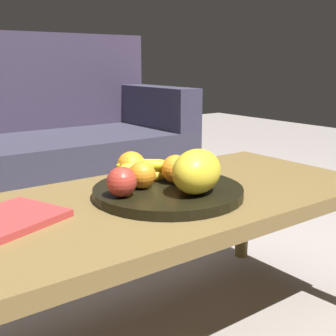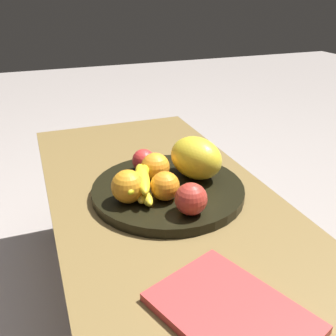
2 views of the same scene
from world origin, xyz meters
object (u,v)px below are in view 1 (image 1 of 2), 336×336
at_px(orange_front, 131,166).
at_px(banana_bunch, 145,171).
at_px(orange_right, 176,169).
at_px(orange_left, 142,175).
at_px(magazine, 1,222).
at_px(melon_large_front, 197,171).
at_px(couch, 12,157).
at_px(apple_left, 122,182).
at_px(apple_front, 191,167).
at_px(coffee_table, 149,214).
at_px(fruit_bowl, 168,191).

xyz_separation_m(orange_front, banana_bunch, (0.02, -0.04, -0.01)).
bearing_deg(orange_right, orange_left, 174.28).
xyz_separation_m(orange_right, magazine, (-0.45, 0.02, -0.05)).
relative_size(melon_large_front, magazine, 0.60).
xyz_separation_m(couch, orange_front, (-0.02, -1.11, 0.17)).
bearing_deg(orange_right, apple_left, -172.94).
xyz_separation_m(orange_front, apple_front, (0.14, -0.08, -0.01)).
distance_m(coffee_table, orange_left, 0.11).
distance_m(orange_left, orange_right, 0.10).
relative_size(orange_front, apple_front, 1.25).
height_order(apple_front, apple_left, apple_left).
height_order(coffee_table, melon_large_front, melon_large_front).
relative_size(fruit_bowl, orange_front, 4.91).
bearing_deg(apple_front, melon_large_front, -124.26).
bearing_deg(magazine, coffee_table, -25.76).
bearing_deg(fruit_bowl, orange_left, 153.32).
bearing_deg(orange_front, couch, 88.93).
xyz_separation_m(coffee_table, couch, (0.03, 1.21, -0.06)).
bearing_deg(magazine, apple_front, -22.24).
distance_m(orange_right, banana_bunch, 0.08).
relative_size(coffee_table, apple_front, 20.33).
relative_size(fruit_bowl, orange_left, 5.52).
distance_m(coffee_table, melon_large_front, 0.17).
height_order(fruit_bowl, apple_left, apple_left).
relative_size(couch, fruit_bowl, 4.38).
bearing_deg(orange_right, banana_bunch, 136.40).
distance_m(coffee_table, couch, 1.21).
height_order(fruit_bowl, magazine, fruit_bowl).
distance_m(orange_left, banana_bunch, 0.06).
relative_size(couch, apple_left, 23.22).
bearing_deg(banana_bunch, couch, 89.94).
xyz_separation_m(coffee_table, apple_front, (0.15, 0.02, 0.10)).
bearing_deg(orange_front, magazine, -169.41).
relative_size(orange_front, apple_left, 1.08).
bearing_deg(apple_left, apple_front, 8.02).
distance_m(apple_left, magazine, 0.28).
xyz_separation_m(couch, banana_bunch, (-0.00, -1.15, 0.16)).
xyz_separation_m(orange_left, magazine, (-0.35, 0.01, -0.05)).
relative_size(apple_left, banana_bunch, 0.44).
bearing_deg(apple_front, apple_left, -171.98).
relative_size(fruit_bowl, banana_bunch, 2.33).
height_order(melon_large_front, apple_left, melon_large_front).
relative_size(fruit_bowl, apple_left, 5.30).
xyz_separation_m(melon_large_front, orange_left, (-0.08, 0.12, -0.02)).
xyz_separation_m(melon_large_front, orange_right, (0.02, 0.11, -0.02)).
bearing_deg(orange_right, melon_large_front, -99.31).
bearing_deg(orange_front, orange_left, -103.75).
xyz_separation_m(orange_front, magazine, (-0.37, -0.07, -0.06)).
height_order(coffee_table, fruit_bowl, fruit_bowl).
distance_m(fruit_bowl, orange_right, 0.07).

